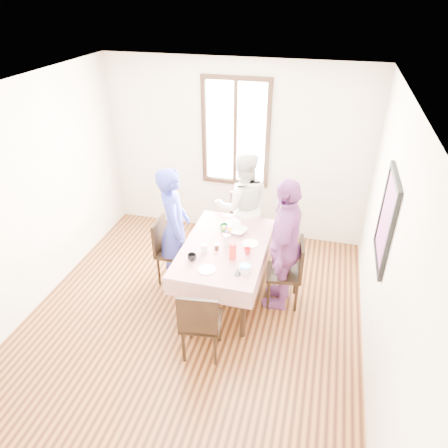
% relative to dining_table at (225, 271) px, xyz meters
% --- Properties ---
extents(ground, '(4.50, 4.50, 0.00)m').
position_rel_dining_table_xyz_m(ground, '(-0.26, -0.61, -0.38)').
color(ground, black).
rests_on(ground, ground).
extents(back_wall, '(4.00, 0.00, 4.00)m').
position_rel_dining_table_xyz_m(back_wall, '(-0.26, 1.64, 0.98)').
color(back_wall, beige).
rests_on(back_wall, ground).
extents(right_wall, '(0.00, 4.50, 4.50)m').
position_rel_dining_table_xyz_m(right_wall, '(1.74, -0.61, 0.98)').
color(right_wall, beige).
rests_on(right_wall, ground).
extents(window_frame, '(1.02, 0.06, 1.62)m').
position_rel_dining_table_xyz_m(window_frame, '(-0.26, 1.62, 1.27)').
color(window_frame, black).
rests_on(window_frame, back_wall).
extents(window_pane, '(0.90, 0.02, 1.50)m').
position_rel_dining_table_xyz_m(window_pane, '(-0.26, 1.63, 1.27)').
color(window_pane, white).
rests_on(window_pane, back_wall).
extents(art_poster, '(0.04, 0.76, 0.96)m').
position_rel_dining_table_xyz_m(art_poster, '(1.72, -0.31, 1.18)').
color(art_poster, red).
rests_on(art_poster, right_wall).
extents(dining_table, '(0.89, 1.47, 0.75)m').
position_rel_dining_table_xyz_m(dining_table, '(0.00, 0.00, 0.00)').
color(dining_table, black).
rests_on(dining_table, ground).
extents(tablecloth, '(1.01, 1.59, 0.01)m').
position_rel_dining_table_xyz_m(tablecloth, '(0.00, 0.00, 0.38)').
color(tablecloth, '#62040C').
rests_on(tablecloth, dining_table).
extents(chair_left, '(0.42, 0.42, 0.91)m').
position_rel_dining_table_xyz_m(chair_left, '(-0.74, 0.14, 0.08)').
color(chair_left, black).
rests_on(chair_left, ground).
extents(chair_right, '(0.47, 0.47, 0.91)m').
position_rel_dining_table_xyz_m(chair_right, '(0.74, 0.05, 0.08)').
color(chair_right, black).
rests_on(chair_right, ground).
extents(chair_far, '(0.45, 0.45, 0.91)m').
position_rel_dining_table_xyz_m(chair_far, '(0.00, 1.01, 0.08)').
color(chair_far, black).
rests_on(chair_far, ground).
extents(chair_near, '(0.47, 0.47, 0.91)m').
position_rel_dining_table_xyz_m(chair_near, '(0.00, -1.01, 0.08)').
color(chair_near, black).
rests_on(chair_near, ground).
extents(person_left, '(0.60, 0.71, 1.66)m').
position_rel_dining_table_xyz_m(person_left, '(-0.72, 0.14, 0.45)').
color(person_left, '#2F3499').
rests_on(person_left, ground).
extents(person_far, '(0.95, 0.85, 1.63)m').
position_rel_dining_table_xyz_m(person_far, '(0.00, 0.99, 0.44)').
color(person_far, silver).
rests_on(person_far, ground).
extents(person_right, '(0.47, 1.03, 1.73)m').
position_rel_dining_table_xyz_m(person_right, '(0.72, 0.05, 0.49)').
color(person_right, '#803E7F').
rests_on(person_right, ground).
extents(mug_black, '(0.13, 0.13, 0.08)m').
position_rel_dining_table_xyz_m(mug_black, '(-0.29, -0.40, 0.43)').
color(mug_black, black).
rests_on(mug_black, tablecloth).
extents(mug_flag, '(0.12, 0.12, 0.08)m').
position_rel_dining_table_xyz_m(mug_flag, '(0.30, -0.11, 0.43)').
color(mug_flag, red).
rests_on(mug_flag, tablecloth).
extents(mug_green, '(0.12, 0.12, 0.09)m').
position_rel_dining_table_xyz_m(mug_green, '(-0.10, 0.34, 0.43)').
color(mug_green, '#0C7226').
rests_on(mug_green, tablecloth).
extents(serving_bowl, '(0.29, 0.29, 0.06)m').
position_rel_dining_table_xyz_m(serving_bowl, '(0.08, 0.33, 0.42)').
color(serving_bowl, white).
rests_on(serving_bowl, tablecloth).
extents(juice_carton, '(0.07, 0.07, 0.21)m').
position_rel_dining_table_xyz_m(juice_carton, '(0.16, -0.25, 0.49)').
color(juice_carton, red).
rests_on(juice_carton, tablecloth).
extents(butter_tub, '(0.14, 0.14, 0.07)m').
position_rel_dining_table_xyz_m(butter_tub, '(0.34, -0.45, 0.42)').
color(butter_tub, white).
rests_on(butter_tub, tablecloth).
extents(jam_jar, '(0.05, 0.05, 0.08)m').
position_rel_dining_table_xyz_m(jam_jar, '(-0.08, -0.11, 0.43)').
color(jam_jar, black).
rests_on(jam_jar, tablecloth).
extents(drinking_glass, '(0.08, 0.08, 0.11)m').
position_rel_dining_table_xyz_m(drinking_glass, '(-0.21, -0.20, 0.44)').
color(drinking_glass, silver).
rests_on(drinking_glass, tablecloth).
extents(smartphone, '(0.06, 0.13, 0.01)m').
position_rel_dining_table_xyz_m(smartphone, '(0.28, -0.50, 0.39)').
color(smartphone, black).
rests_on(smartphone, tablecloth).
extents(flower_vase, '(0.08, 0.08, 0.16)m').
position_rel_dining_table_xyz_m(flower_vase, '(0.02, 0.01, 0.47)').
color(flower_vase, silver).
rests_on(flower_vase, tablecloth).
extents(plate_right, '(0.20, 0.20, 0.01)m').
position_rel_dining_table_xyz_m(plate_right, '(0.29, 0.11, 0.39)').
color(plate_right, white).
rests_on(plate_right, tablecloth).
extents(plate_far, '(0.20, 0.20, 0.01)m').
position_rel_dining_table_xyz_m(plate_far, '(-0.03, 0.55, 0.39)').
color(plate_far, white).
rests_on(plate_far, tablecloth).
extents(plate_near, '(0.20, 0.20, 0.01)m').
position_rel_dining_table_xyz_m(plate_near, '(-0.08, -0.53, 0.39)').
color(plate_near, white).
rests_on(plate_near, tablecloth).
extents(butter_lid, '(0.12, 0.12, 0.01)m').
position_rel_dining_table_xyz_m(butter_lid, '(0.34, -0.45, 0.46)').
color(butter_lid, blue).
rests_on(butter_lid, butter_tub).
extents(flower_bunch, '(0.09, 0.09, 0.10)m').
position_rel_dining_table_xyz_m(flower_bunch, '(0.02, 0.01, 0.59)').
color(flower_bunch, yellow).
rests_on(flower_bunch, flower_vase).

